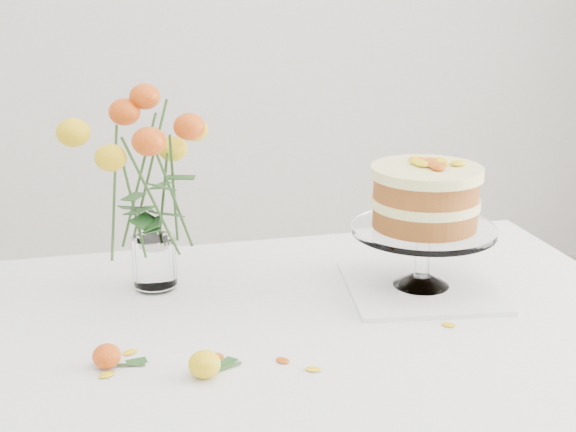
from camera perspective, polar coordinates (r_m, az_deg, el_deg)
name	(u,v)px	position (r m, az deg, el deg)	size (l,w,h in m)	color
table	(276,365)	(1.49, -0.89, -10.58)	(1.43, 0.93, 0.76)	tan
napkin	(421,287)	(1.62, 9.42, -5.01)	(0.29, 0.29, 0.01)	white
cake_stand	(425,203)	(1.56, 9.73, 0.89)	(0.28, 0.28, 0.25)	white
rose_vase	(149,166)	(1.55, -9.83, 3.54)	(0.33, 0.33, 0.43)	white
loose_rose_near	(205,364)	(1.28, -5.94, -10.44)	(0.09, 0.05, 0.04)	yellow
loose_rose_far	(107,356)	(1.33, -12.74, -9.69)	(0.08, 0.05, 0.04)	red
stray_petal_a	(218,356)	(1.34, -5.00, -9.92)	(0.03, 0.02, 0.00)	yellow
stray_petal_b	(283,361)	(1.32, -0.37, -10.25)	(0.03, 0.02, 0.00)	yellow
stray_petal_c	(313,369)	(1.30, 1.79, -10.84)	(0.03, 0.02, 0.00)	yellow
stray_petal_d	(130,352)	(1.38, -11.18, -9.48)	(0.03, 0.02, 0.00)	yellow
stray_petal_e	(107,375)	(1.31, -12.78, -10.97)	(0.03, 0.02, 0.00)	yellow
stray_petal_f	(449,325)	(1.47, 11.36, -7.60)	(0.03, 0.02, 0.00)	yellow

